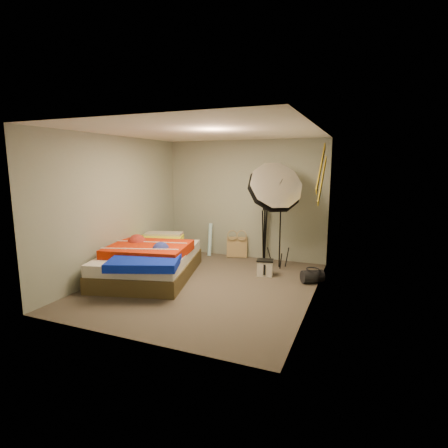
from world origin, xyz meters
The scene contains 15 objects.
floor centered at (0.00, 0.00, 0.00)m, with size 4.00×4.00×0.00m, color #52493F.
ceiling centered at (0.00, 0.00, 2.50)m, with size 4.00×4.00×0.00m, color silver.
wall_back centered at (0.00, 2.00, 1.25)m, with size 3.50×3.50×0.00m, color gray.
wall_front centered at (0.00, -2.00, 1.25)m, with size 3.50×3.50×0.00m, color gray.
wall_left centered at (-1.75, 0.00, 1.25)m, with size 4.00×4.00×0.00m, color gray.
wall_right centered at (1.75, 0.00, 1.25)m, with size 4.00×4.00×0.00m, color gray.
tote_bag centered at (-0.12, 1.90, 0.22)m, with size 0.44×0.13×0.44m, color tan.
wrapping_roll centered at (-0.73, 1.81, 0.36)m, with size 0.08×0.08×0.72m, color #60BFE2.
camera_case centered at (0.79, 0.87, 0.14)m, with size 0.27×0.20×0.27m, color beige.
duffel_bag centered at (1.65, 0.79, 0.11)m, with size 0.22×0.22×0.36m, color black.
wall_stripe_upper centered at (1.73, 0.60, 1.95)m, with size 0.02×1.10×0.10m, color gold.
wall_stripe_lower centered at (1.73, 0.85, 1.75)m, with size 0.02×1.10×0.10m, color gold.
bed centered at (-1.12, 0.06, 0.31)m, with size 2.05×2.51×0.63m.
photo_umbrella centered at (0.82, 1.31, 1.54)m, with size 1.04×1.18×2.15m.
camera_tripod centered at (0.49, 1.87, 0.67)m, with size 0.08×0.08×1.17m.
Camera 1 is at (2.41, -5.06, 1.99)m, focal length 28.00 mm.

